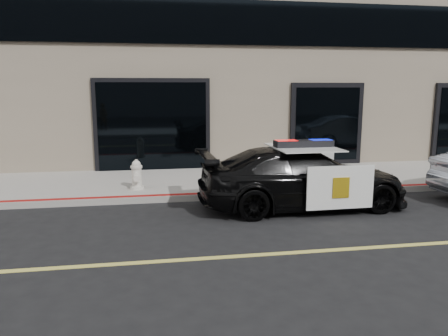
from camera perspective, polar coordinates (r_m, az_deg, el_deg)
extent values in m
plane|color=black|center=(6.90, 0.14, -11.59)|extent=(120.00, 120.00, 0.00)
cube|color=gray|center=(11.87, -4.19, -1.82)|extent=(60.00, 3.50, 0.15)
imported|color=black|center=(9.65, 10.21, -1.27)|extent=(1.99, 4.61, 1.32)
cube|color=white|center=(8.97, 14.97, -2.48)|extent=(1.41, 0.05, 0.88)
cube|color=white|center=(10.67, 10.62, -0.28)|extent=(1.41, 0.05, 0.88)
cube|color=white|center=(9.54, 10.33, 2.69)|extent=(1.34, 1.60, 0.02)
cube|color=gold|center=(8.95, 15.04, -2.52)|extent=(0.35, 0.02, 0.42)
cube|color=black|center=(9.53, 10.35, 3.15)|extent=(1.27, 0.35, 0.15)
cube|color=red|center=(9.40, 8.15, 3.18)|extent=(0.44, 0.29, 0.14)
cube|color=#0C19CC|center=(9.67, 12.49, 3.24)|extent=(0.44, 0.29, 0.14)
cylinder|color=silver|center=(10.89, -11.28, -2.51)|extent=(0.33, 0.33, 0.07)
cylinder|color=silver|center=(10.84, -11.33, -1.14)|extent=(0.24, 0.24, 0.46)
cylinder|color=silver|center=(10.79, -11.37, 0.15)|extent=(0.28, 0.28, 0.06)
sphere|color=silver|center=(10.78, -11.38, 0.44)|extent=(0.21, 0.21, 0.21)
cylinder|color=silver|center=(10.77, -11.40, 0.92)|extent=(0.06, 0.06, 0.06)
cylinder|color=silver|center=(10.98, -11.32, -0.65)|extent=(0.12, 0.11, 0.12)
cylinder|color=silver|center=(10.67, -11.36, -0.97)|extent=(0.12, 0.11, 0.12)
cylinder|color=silver|center=(10.66, -11.35, -1.33)|extent=(0.16, 0.13, 0.16)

